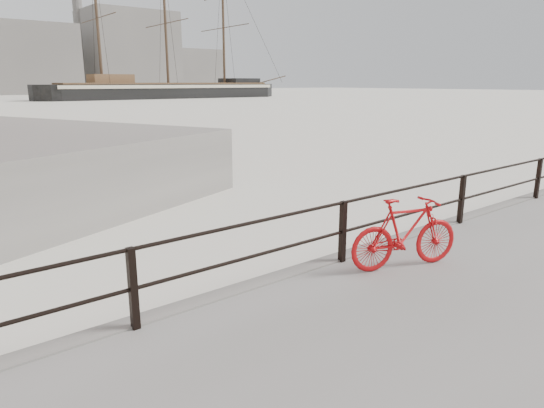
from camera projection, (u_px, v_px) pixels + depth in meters
ground at (451, 237)px, 10.15m from camera, size 400.00×400.00×0.00m
guardrail at (462, 199)px, 9.83m from camera, size 28.00×0.10×1.00m
bicycle at (405, 233)px, 7.44m from camera, size 1.84×0.87×1.12m
barque_black at (169, 98)px, 96.80m from camera, size 58.04×20.71×32.69m
industrial_west at (9, 59)px, 125.87m from camera, size 32.00×18.00×18.00m
industrial_mid at (129, 53)px, 150.18m from camera, size 26.00×20.00×24.00m
industrial_east at (188, 71)px, 169.16m from camera, size 20.00×16.00×14.00m
smokestack at (78, 17)px, 143.61m from camera, size 2.80×2.80×44.00m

